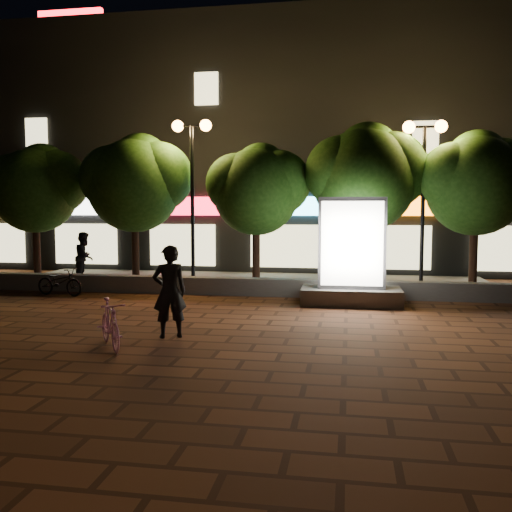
% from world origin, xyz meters
% --- Properties ---
extents(ground, '(80.00, 80.00, 0.00)m').
position_xyz_m(ground, '(0.00, 0.00, 0.00)').
color(ground, brown).
rests_on(ground, ground).
extents(retaining_wall, '(16.00, 0.45, 0.50)m').
position_xyz_m(retaining_wall, '(0.00, 4.00, 0.25)').
color(retaining_wall, '#64625D').
rests_on(retaining_wall, ground).
extents(sidewalk, '(16.00, 5.00, 0.08)m').
position_xyz_m(sidewalk, '(0.00, 6.50, 0.04)').
color(sidewalk, '#64625D').
rests_on(sidewalk, ground).
extents(building_block, '(28.00, 8.12, 11.30)m').
position_xyz_m(building_block, '(-0.01, 12.99, 5.00)').
color(building_block, black).
rests_on(building_block, ground).
extents(tree_far_left, '(3.36, 2.80, 4.63)m').
position_xyz_m(tree_far_left, '(-6.95, 5.46, 3.29)').
color(tree_far_left, black).
rests_on(tree_far_left, sidewalk).
extents(tree_left, '(3.60, 3.00, 4.89)m').
position_xyz_m(tree_left, '(-3.45, 5.46, 3.44)').
color(tree_left, black).
rests_on(tree_left, sidewalk).
extents(tree_mid, '(3.24, 2.70, 4.50)m').
position_xyz_m(tree_mid, '(0.55, 5.46, 3.22)').
color(tree_mid, black).
rests_on(tree_mid, sidewalk).
extents(tree_right, '(3.72, 3.10, 5.07)m').
position_xyz_m(tree_right, '(3.86, 5.46, 3.57)').
color(tree_right, black).
rests_on(tree_right, sidewalk).
extents(tree_far_right, '(3.48, 2.90, 4.76)m').
position_xyz_m(tree_far_right, '(7.05, 5.46, 3.37)').
color(tree_far_right, black).
rests_on(tree_far_right, sidewalk).
extents(street_lamp_left, '(1.26, 0.36, 5.18)m').
position_xyz_m(street_lamp_left, '(-1.50, 5.20, 4.03)').
color(street_lamp_left, black).
rests_on(street_lamp_left, sidewalk).
extents(street_lamp_right, '(1.26, 0.36, 4.98)m').
position_xyz_m(street_lamp_right, '(5.50, 5.20, 3.89)').
color(street_lamp_right, black).
rests_on(street_lamp_right, sidewalk).
extents(ad_kiosk, '(2.62, 1.34, 2.81)m').
position_xyz_m(ad_kiosk, '(3.45, 2.96, 1.14)').
color(ad_kiosk, '#64625D').
rests_on(ad_kiosk, ground).
extents(scooter_pink, '(1.20, 1.45, 0.89)m').
position_xyz_m(scooter_pink, '(-0.86, -2.40, 0.44)').
color(scooter_pink, '#ED92D8').
rests_on(scooter_pink, ground).
extents(rider, '(0.79, 0.69, 1.82)m').
position_xyz_m(rider, '(-0.06, -1.42, 0.91)').
color(rider, black).
rests_on(rider, ground).
extents(scooter_parked, '(1.59, 0.79, 0.80)m').
position_xyz_m(scooter_parked, '(-4.86, 3.00, 0.40)').
color(scooter_parked, black).
rests_on(scooter_parked, ground).
extents(pedestrian, '(0.75, 0.89, 1.66)m').
position_xyz_m(pedestrian, '(-5.33, 5.48, 0.91)').
color(pedestrian, black).
rests_on(pedestrian, sidewalk).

